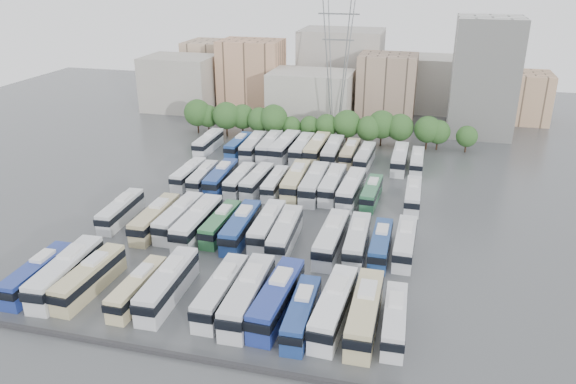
% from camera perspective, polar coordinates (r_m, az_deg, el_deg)
% --- Properties ---
extents(ground, '(220.00, 220.00, 0.00)m').
position_cam_1_polar(ground, '(86.62, -2.30, -2.97)').
color(ground, '#424447').
rests_on(ground, ground).
extents(parapet, '(56.00, 0.50, 0.50)m').
position_cam_1_polar(parapet, '(60.32, -11.67, -15.87)').
color(parapet, '#2D2D30').
rests_on(parapet, ground).
extents(tree_line, '(65.01, 7.68, 7.93)m').
position_cam_1_polar(tree_line, '(123.89, 2.49, 7.09)').
color(tree_line, black).
rests_on(tree_line, ground).
extents(city_buildings, '(102.00, 35.00, 20.00)m').
position_cam_1_polar(city_buildings, '(152.60, 2.79, 11.39)').
color(city_buildings, '#9E998E').
rests_on(city_buildings, ground).
extents(apartment_tower, '(14.00, 14.00, 26.00)m').
position_cam_1_polar(apartment_tower, '(135.43, 19.30, 10.96)').
color(apartment_tower, silver).
rests_on(apartment_tower, ground).
extents(electricity_pylon, '(9.00, 6.91, 33.83)m').
position_cam_1_polar(electricity_pylon, '(127.87, 5.07, 14.07)').
color(electricity_pylon, slate).
rests_on(electricity_pylon, ground).
extents(bus_r0_s0, '(2.79, 11.86, 3.71)m').
position_cam_1_polar(bus_r0_s0, '(75.64, -24.09, -7.58)').
color(bus_r0_s0, navy).
rests_on(bus_r0_s0, ground).
extents(bus_r0_s1, '(3.61, 13.64, 4.24)m').
position_cam_1_polar(bus_r0_s1, '(74.13, -21.62, -7.56)').
color(bus_r0_s1, silver).
rests_on(bus_r0_s1, ground).
extents(bus_r0_s2, '(3.06, 12.36, 3.85)m').
position_cam_1_polar(bus_r0_s2, '(72.38, -19.52, -8.17)').
color(bus_r0_s2, '#C1B585').
rests_on(bus_r0_s2, ground).
extents(bus_r0_s4, '(2.57, 11.06, 3.46)m').
position_cam_1_polar(bus_r0_s4, '(69.03, -15.01, -9.35)').
color(bus_r0_s4, '#CDBF8D').
rests_on(bus_r0_s4, ground).
extents(bus_r0_s5, '(3.18, 13.04, 4.07)m').
position_cam_1_polar(bus_r0_s5, '(68.29, -12.11, -9.12)').
color(bus_r0_s5, silver).
rests_on(bus_r0_s5, ground).
extents(bus_r0_s7, '(2.78, 12.54, 3.93)m').
position_cam_1_polar(bus_r0_s7, '(66.16, -6.80, -9.93)').
color(bus_r0_s7, silver).
rests_on(bus_r0_s7, ground).
extents(bus_r0_s8, '(3.20, 13.61, 4.25)m').
position_cam_1_polar(bus_r0_s8, '(64.88, -4.10, -10.37)').
color(bus_r0_s8, silver).
rests_on(bus_r0_s8, ground).
extents(bus_r0_s9, '(3.48, 13.43, 4.18)m').
position_cam_1_polar(bus_r0_s9, '(64.23, -1.14, -10.72)').
color(bus_r0_s9, navy).
rests_on(bus_r0_s9, ground).
extents(bus_r0_s10, '(2.84, 11.47, 3.58)m').
position_cam_1_polar(bus_r0_s10, '(62.40, 1.39, -12.16)').
color(bus_r0_s10, navy).
rests_on(bus_r0_s10, ground).
extents(bus_r0_s11, '(3.53, 13.23, 4.11)m').
position_cam_1_polar(bus_r0_s11, '(63.07, 4.69, -11.53)').
color(bus_r0_s11, white).
rests_on(bus_r0_s11, ground).
extents(bus_r0_s12, '(2.94, 13.24, 4.15)m').
position_cam_1_polar(bus_r0_s12, '(62.56, 7.82, -11.98)').
color(bus_r0_s12, '#C2B585').
rests_on(bus_r0_s12, ground).
extents(bus_r0_s13, '(2.76, 11.12, 3.47)m').
position_cam_1_polar(bus_r0_s13, '(62.56, 10.78, -12.57)').
color(bus_r0_s13, silver).
rests_on(bus_r0_s13, ground).
extents(bus_r1_s0, '(3.05, 11.58, 3.60)m').
position_cam_1_polar(bus_r1_s0, '(89.69, -16.62, -1.79)').
color(bus_r1_s0, silver).
rests_on(bus_r1_s0, ground).
extents(bus_r1_s2, '(2.91, 12.48, 3.90)m').
position_cam_1_polar(bus_r1_s2, '(85.33, -13.33, -2.60)').
color(bus_r1_s2, tan).
rests_on(bus_r1_s2, ground).
extents(bus_r1_s3, '(2.94, 12.63, 3.95)m').
position_cam_1_polar(bus_r1_s3, '(84.92, -11.00, -2.50)').
color(bus_r1_s3, silver).
rests_on(bus_r1_s3, ground).
extents(bus_r1_s4, '(2.92, 13.38, 4.20)m').
position_cam_1_polar(bus_r1_s4, '(82.61, -9.19, -3.01)').
color(bus_r1_s4, silver).
rests_on(bus_r1_s4, ground).
extents(bus_r1_s5, '(2.69, 11.40, 3.56)m').
position_cam_1_polar(bus_r1_s5, '(82.42, -6.84, -3.17)').
color(bus_r1_s5, '#2E6B3D').
rests_on(bus_r1_s5, ground).
extents(bus_r1_s6, '(3.06, 12.64, 3.95)m').
position_cam_1_polar(bus_r1_s6, '(80.81, -4.79, -3.48)').
color(bus_r1_s6, navy).
rests_on(bus_r1_s6, ground).
extents(bus_r1_s7, '(3.02, 12.49, 3.90)m').
position_cam_1_polar(bus_r1_s7, '(80.83, -2.13, -3.42)').
color(bus_r1_s7, silver).
rests_on(bus_r1_s7, ground).
extents(bus_r1_s8, '(3.28, 12.73, 3.96)m').
position_cam_1_polar(bus_r1_s8, '(78.68, -0.30, -4.14)').
color(bus_r1_s8, silver).
rests_on(bus_r1_s8, ground).
extents(bus_r1_s10, '(3.11, 12.92, 4.03)m').
position_cam_1_polar(bus_r1_s10, '(77.36, 4.45, -4.68)').
color(bus_r1_s10, silver).
rests_on(bus_r1_s10, ground).
extents(bus_r1_s11, '(2.99, 12.31, 3.84)m').
position_cam_1_polar(bus_r1_s11, '(77.38, 7.04, -4.87)').
color(bus_r1_s11, silver).
rests_on(bus_r1_s11, ground).
extents(bus_r1_s12, '(2.49, 11.25, 3.53)m').
position_cam_1_polar(bus_r1_s12, '(77.12, 9.40, -5.24)').
color(bus_r1_s12, navy).
rests_on(bus_r1_s12, ground).
extents(bus_r1_s13, '(2.70, 11.80, 3.69)m').
position_cam_1_polar(bus_r1_s13, '(78.01, 11.80, -5.02)').
color(bus_r1_s13, silver).
rests_on(bus_r1_s13, ground).
extents(bus_r2_s1, '(2.55, 11.05, 3.46)m').
position_cam_1_polar(bus_r2_s1, '(102.49, -10.05, 1.86)').
color(bus_r2_s1, white).
rests_on(bus_r2_s1, ground).
extents(bus_r2_s2, '(2.92, 11.02, 3.42)m').
position_cam_1_polar(bus_r2_s2, '(100.52, -8.63, 1.53)').
color(bus_r2_s2, silver).
rests_on(bus_r2_s2, ground).
extents(bus_r2_s3, '(3.14, 12.34, 3.84)m').
position_cam_1_polar(bus_r2_s3, '(99.38, -6.82, 1.50)').
color(bus_r2_s3, navy).
rests_on(bus_r2_s3, ground).
extents(bus_r2_s4, '(2.45, 11.17, 3.50)m').
position_cam_1_polar(bus_r2_s4, '(98.39, -4.93, 1.26)').
color(bus_r2_s4, silver).
rests_on(bus_r2_s4, ground).
extents(bus_r2_s5, '(3.00, 11.60, 3.61)m').
position_cam_1_polar(bus_r2_s5, '(97.73, -3.15, 1.19)').
color(bus_r2_s5, silver).
rests_on(bus_r2_s5, ground).
extents(bus_r2_s6, '(2.53, 10.99, 3.44)m').
position_cam_1_polar(bus_r2_s6, '(96.68, -1.31, 0.93)').
color(bus_r2_s6, silver).
rests_on(bus_r2_s6, ground).
extents(bus_r2_s7, '(3.35, 13.33, 4.15)m').
position_cam_1_polar(bus_r2_s7, '(96.79, 0.81, 1.18)').
color(bus_r2_s7, '#CDC08D').
rests_on(bus_r2_s7, ground).
extents(bus_r2_s8, '(3.08, 13.43, 4.20)m').
position_cam_1_polar(bus_r2_s8, '(95.73, 2.69, 0.92)').
color(bus_r2_s8, silver).
rests_on(bus_r2_s8, ground).
extents(bus_r2_s9, '(2.85, 12.66, 3.96)m').
position_cam_1_polar(bus_r2_s9, '(95.80, 4.54, 0.82)').
color(bus_r2_s9, silver).
rests_on(bus_r2_s9, ground).
extents(bus_r2_s10, '(3.35, 12.94, 4.03)m').
position_cam_1_polar(bus_r2_s10, '(94.09, 6.45, 0.35)').
color(bus_r2_s10, silver).
rests_on(bus_r2_s10, ground).
extents(bus_r2_s11, '(2.76, 10.92, 3.40)m').
position_cam_1_polar(bus_r2_s11, '(93.79, 8.48, -0.04)').
color(bus_r2_s11, '#2E6B45').
rests_on(bus_r2_s11, ground).
extents(bus_r2_s13, '(2.58, 11.31, 3.54)m').
position_cam_1_polar(bus_r2_s13, '(93.75, 12.58, -0.32)').
color(bus_r2_s13, silver).
rests_on(bus_r2_s13, ground).
extents(bus_r3_s0, '(2.65, 11.81, 3.70)m').
position_cam_1_polar(bus_r3_s0, '(119.49, -8.09, 5.03)').
color(bus_r3_s0, silver).
rests_on(bus_r3_s0, ground).
extents(bus_r3_s2, '(2.71, 11.20, 3.50)m').
position_cam_1_polar(bus_r3_s2, '(117.18, -5.02, 4.77)').
color(bus_r3_s2, navy).
rests_on(bus_r3_s2, ground).
extents(bus_r3_s3, '(3.28, 12.52, 3.89)m').
position_cam_1_polar(bus_r3_s3, '(115.68, -3.57, 4.68)').
color(bus_r3_s3, silver).
rests_on(bus_r3_s3, ground).
extents(bus_r3_s4, '(3.22, 12.81, 3.99)m').
position_cam_1_polar(bus_r3_s4, '(115.55, -1.87, 4.72)').
color(bus_r3_s4, silver).
rests_on(bus_r3_s4, ground).
extents(bus_r3_s5, '(3.38, 13.56, 4.23)m').
position_cam_1_polar(bus_r3_s5, '(114.71, -0.34, 4.65)').
color(bus_r3_s5, silver).
rests_on(bus_r3_s5, ground).
extents(bus_r3_s6, '(2.84, 12.64, 3.96)m').
position_cam_1_polar(bus_r3_s6, '(114.19, 1.43, 4.50)').
color(bus_r3_s6, silver).
rests_on(bus_r3_s6, ground).
extents(bus_r3_s7, '(3.08, 13.31, 4.16)m').
position_cam_1_polar(bus_r3_s7, '(113.85, 2.97, 4.47)').
color(bus_r3_s7, beige).
rests_on(bus_r3_s7, ground).
extents(bus_r3_s8, '(3.09, 13.06, 4.08)m').
position_cam_1_polar(bus_r3_s8, '(112.30, 4.56, 4.15)').
color(bus_r3_s8, silver).
rests_on(bus_r3_s8, ground).
extents(bus_r3_s9, '(2.68, 11.59, 3.63)m').
position_cam_1_polar(bus_r3_s9, '(112.42, 6.30, 3.98)').
color(bus_r3_s9, tan).
rests_on(bus_r3_s9, ground).
extents(bus_r3_s10, '(3.07, 11.76, 3.66)m').
position_cam_1_polar(bus_r3_s10, '(110.30, 7.80, 3.55)').
color(bus_r3_s10, silver).
rests_on(bus_r3_s10, ground).
extents(bus_r3_s12, '(2.71, 12.39, 3.89)m').
position_cam_1_polar(bus_r3_s12, '(110.21, 11.28, 3.36)').
color(bus_r3_s12, silver).
rests_on(bus_r3_s12, ground).
extents(bus_r3_s13, '(2.37, 10.83, 3.40)m').
position_cam_1_polar(bus_r3_s13, '(110.19, 12.98, 3.08)').
color(bus_r3_s13, silver).
rests_on(bus_r3_s13, ground).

